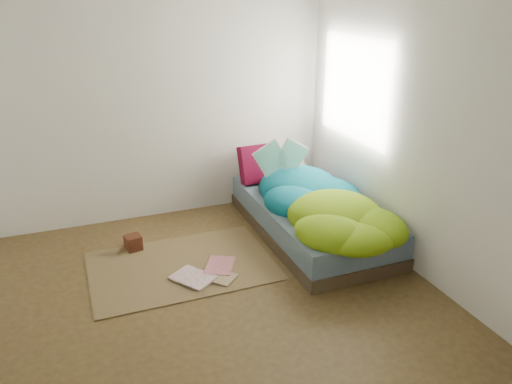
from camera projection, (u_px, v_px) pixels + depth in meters
ground at (216, 296)px, 4.04m from camera, size 3.50×3.50×0.00m
room_walls at (210, 95)px, 3.44m from camera, size 3.54×3.54×2.62m
bed at (311, 218)px, 5.01m from camera, size 1.00×2.00×0.34m
duvet at (323, 195)px, 4.69m from camera, size 0.96×1.84×0.34m
rug at (182, 266)px, 4.46m from camera, size 1.60×1.10×0.01m
pillow_floral at (282, 171)px, 5.64m from camera, size 0.60×0.44×0.12m
pillow_magenta at (258, 164)px, 5.41m from camera, size 0.42×0.16×0.41m
open_book at (282, 148)px, 5.01m from camera, size 0.48×0.13×0.29m
wooden_box at (133, 243)px, 4.71m from camera, size 0.17×0.17×0.14m
floor_book_a at (183, 285)px, 4.15m from camera, size 0.41×0.43×0.03m
floor_book_b at (206, 265)px, 4.43m from camera, size 0.36×0.40×0.03m
floor_book_c at (212, 283)px, 4.18m from camera, size 0.34×0.35×0.02m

